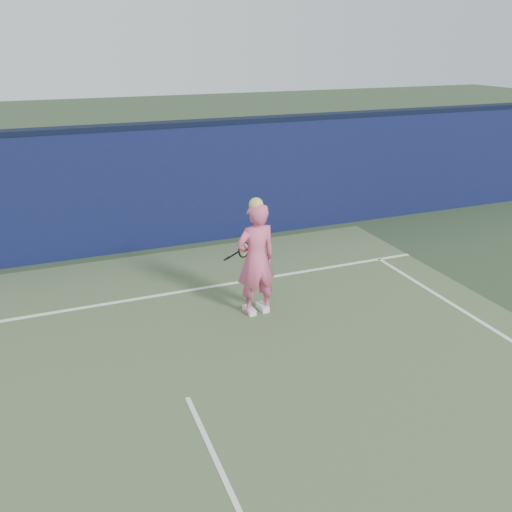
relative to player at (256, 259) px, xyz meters
name	(u,v)px	position (x,y,z in m)	size (l,w,h in m)	color
ground	(211,451)	(-1.65, -2.83, -0.93)	(80.00, 80.00, 0.00)	#293D26
backstop_wall	(114,193)	(-1.65, 3.67, 0.32)	(24.00, 0.40, 2.50)	#0C1336
wall_cap	(108,128)	(-1.65, 3.67, 1.62)	(24.00, 0.42, 0.10)	black
player	(256,259)	(0.00, 0.00, 0.00)	(0.71, 0.50, 1.93)	#DE5682
racket	(242,250)	(-0.06, 0.46, -0.01)	(0.51, 0.18, 0.28)	black
court_lines	(221,471)	(-1.65, -3.16, -0.92)	(11.00, 12.04, 0.01)	white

